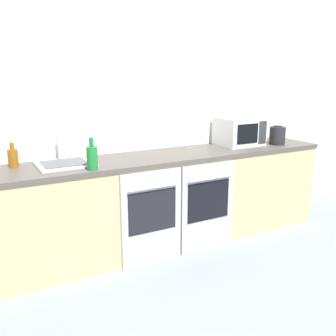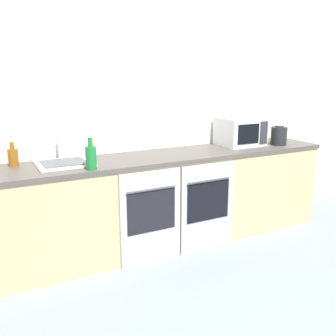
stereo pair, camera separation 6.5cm
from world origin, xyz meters
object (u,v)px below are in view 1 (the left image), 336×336
Objects in this scene: oven_left at (152,217)px; sink at (64,163)px; kettle at (277,135)px; microwave at (239,131)px; bottle_green at (92,157)px; bottle_amber at (13,157)px; oven_right at (207,206)px.

sink reaches higher than oven_left.
oven_left is 1.75m from kettle.
oven_left is at bearing -162.75° from microwave.
bottle_green is 2.13m from kettle.
sink is at bearing -16.73° from bottle_amber.
oven_right is at bearing -16.58° from bottle_amber.
oven_left is 4.16× the size of kettle.
oven_left is 1.00× the size of oven_right.
microwave is (1.25, 0.39, 0.62)m from oven_left.
kettle is at bearing 7.38° from oven_left.
bottle_amber is (-0.55, 0.40, -0.02)m from bottle_green.
sink reaches higher than oven_right.
sink is (0.39, -0.12, -0.07)m from bottle_amber.
oven_left is at bearing -25.09° from bottle_amber.
oven_left is 3.27× the size of bottle_green.
microwave reaches higher than sink.
microwave is 2.29m from bottle_amber.
oven_right is 1.87× the size of sink.
kettle reaches higher than oven_right.
oven_left and oven_right have the same top height.
sink is (-1.90, -0.02, -0.14)m from microwave.
sink is (-2.29, 0.15, -0.08)m from kettle.
oven_left is 0.76m from bottle_green.
kettle is at bearing -5.76° from bottle_amber.
microwave is at bearing 17.25° from oven_left.
bottle_green reaches higher than oven_right.
bottle_amber is at bearing 177.66° from microwave.
oven_right is (0.59, 0.00, 0.00)m from oven_left.
bottle_amber is at bearing 163.42° from oven_right.
oven_right is 4.15× the size of bottle_amber.
bottle_amber is (-1.62, 0.48, 0.56)m from oven_right.
bottle_green is 0.68m from bottle_amber.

